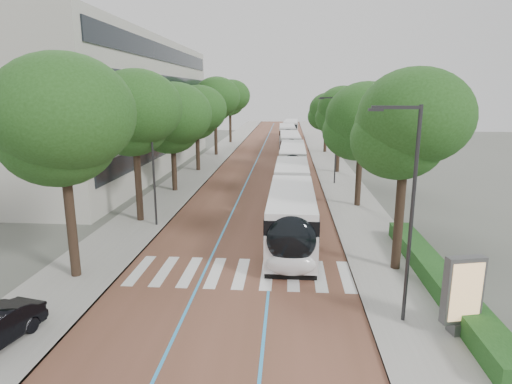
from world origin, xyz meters
TOP-DOWN VIEW (x-y plane):
  - ground at (0.00, 0.00)m, footprint 160.00×160.00m
  - road at (0.00, 40.00)m, footprint 11.00×140.00m
  - sidewalk_left at (-7.50, 40.00)m, footprint 4.00×140.00m
  - sidewalk_right at (7.50, 40.00)m, footprint 4.00×140.00m
  - kerb_left at (-5.60, 40.00)m, footprint 0.20×140.00m
  - kerb_right at (5.60, 40.00)m, footprint 0.20×140.00m
  - zebra_crossing at (0.20, 1.00)m, footprint 10.55×3.60m
  - lane_line_left at (-1.60, 40.00)m, footprint 0.12×126.00m
  - lane_line_right at (1.60, 40.00)m, footprint 0.12×126.00m
  - office_building at (-19.47, 28.00)m, footprint 18.11×40.00m
  - hedge at (9.10, 0.00)m, footprint 1.20×14.00m
  - streetlight_near at (6.62, -3.00)m, footprint 1.82×0.20m
  - streetlight_far at (6.62, 22.00)m, footprint 1.82×0.20m
  - lamp_post_left at (-6.10, 8.00)m, footprint 0.14×0.14m
  - trees_left at (-7.50, 26.13)m, footprint 6.31×61.14m
  - trees_right at (7.70, 22.00)m, footprint 5.94×47.27m
  - lead_bus at (2.64, 8.76)m, footprint 2.69×18.42m
  - bus_queued_0 at (2.84, 24.96)m, footprint 2.65×12.42m
  - bus_queued_1 at (2.62, 37.89)m, footprint 2.81×12.45m
  - bus_queued_2 at (2.22, 51.60)m, footprint 2.77×12.45m
  - bus_queued_3 at (2.86, 64.34)m, footprint 2.99×12.48m
  - ad_panel at (8.54, -3.78)m, footprint 1.44×0.68m

SIDE VIEW (x-z plane):
  - ground at x=0.00m, z-range 0.00..0.00m
  - road at x=0.00m, z-range 0.00..0.02m
  - lane_line_left at x=-1.60m, z-range 0.02..0.03m
  - lane_line_right at x=1.60m, z-range 0.02..0.03m
  - zebra_crossing at x=0.20m, z-range 0.02..0.03m
  - sidewalk_left at x=-7.50m, z-range 0.00..0.12m
  - sidewalk_right at x=7.50m, z-range 0.00..0.12m
  - kerb_left at x=-5.60m, z-range -0.01..0.13m
  - kerb_right at x=5.60m, z-range -0.01..0.13m
  - hedge at x=9.10m, z-range 0.12..0.92m
  - bus_queued_0 at x=2.84m, z-range 0.02..3.22m
  - bus_queued_1 at x=2.62m, z-range 0.02..3.22m
  - bus_queued_2 at x=2.22m, z-range 0.02..3.22m
  - bus_queued_3 at x=2.86m, z-range 0.02..3.22m
  - lead_bus at x=2.64m, z-range 0.03..3.23m
  - ad_panel at x=8.54m, z-range 0.19..3.08m
  - lamp_post_left at x=-6.10m, z-range 0.12..8.12m
  - streetlight_near at x=6.62m, z-range 0.82..8.82m
  - streetlight_far at x=6.62m, z-range 0.82..8.82m
  - trees_right at x=7.70m, z-range 1.68..10.72m
  - trees_left at x=-7.50m, z-range 1.80..11.78m
  - office_building at x=-19.47m, z-range 0.00..14.00m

